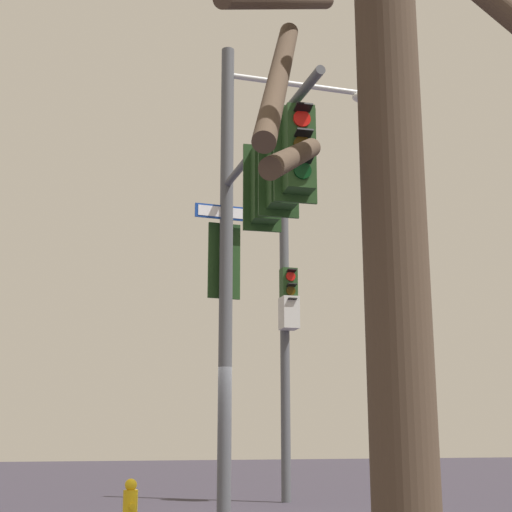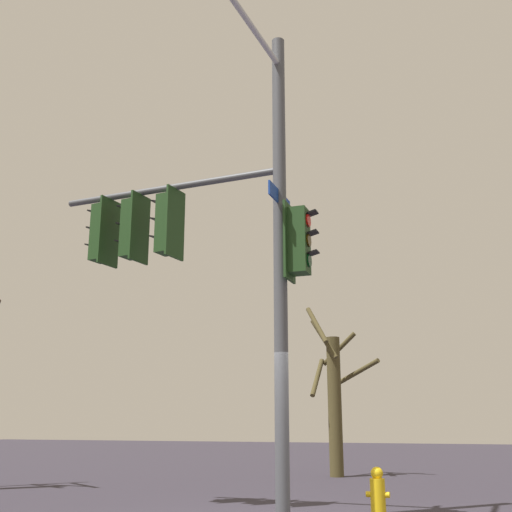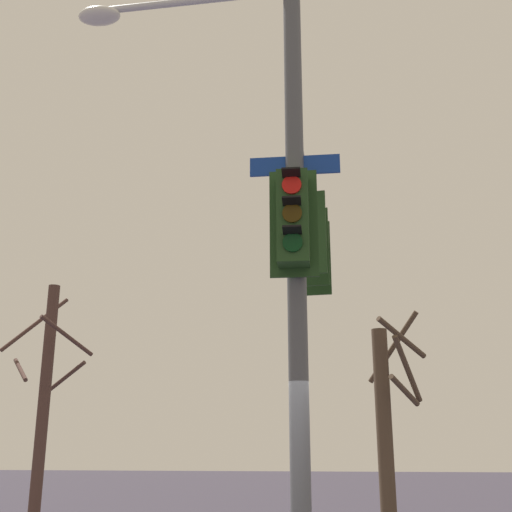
# 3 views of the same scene
# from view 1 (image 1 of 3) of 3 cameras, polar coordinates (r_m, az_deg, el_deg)

# --- Properties ---
(main_signal_pole_assembly) EXTENTS (5.05, 3.55, 8.13)m
(main_signal_pole_assembly) POSITION_cam_1_polar(r_m,az_deg,el_deg) (11.91, -0.12, 3.07)
(main_signal_pole_assembly) COLOR #4C4F54
(main_signal_pole_assembly) RESTS_ON ground
(secondary_pole_assembly) EXTENTS (0.76, 0.42, 8.12)m
(secondary_pole_assembly) POSITION_cam_1_polar(r_m,az_deg,el_deg) (18.04, 2.26, -4.28)
(secondary_pole_assembly) COLOR #4C4F54
(secondary_pole_assembly) RESTS_ON ground
(fire_hydrant) EXTENTS (0.38, 0.24, 0.73)m
(fire_hydrant) POSITION_cam_1_polar(r_m,az_deg,el_deg) (13.49, -9.26, -17.54)
(fire_hydrant) COLOR yellow
(fire_hydrant) RESTS_ON ground
(bare_tree_corner) EXTENTS (2.10, 1.35, 4.97)m
(bare_tree_corner) POSITION_cam_1_polar(r_m,az_deg,el_deg) (4.39, 9.26, 1.58)
(bare_tree_corner) COLOR #4A3A2C
(bare_tree_corner) RESTS_ON ground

